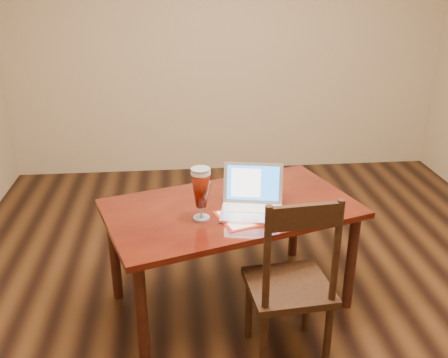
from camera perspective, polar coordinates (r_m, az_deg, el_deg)
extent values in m
plane|color=black|center=(3.40, 4.74, -14.36)|extent=(5.00, 5.00, 0.00)
cube|color=tan|center=(5.23, 0.37, 15.19)|extent=(4.50, 0.01, 2.70)
cube|color=#50170A|center=(3.08, 0.84, -3.40)|extent=(1.70, 1.27, 0.04)
cylinder|color=#33150C|center=(2.81, -9.38, -15.28)|extent=(0.07, 0.07, 0.67)
cylinder|color=#33150C|center=(3.31, 14.31, -9.20)|extent=(0.07, 0.07, 0.67)
cylinder|color=#33150C|center=(3.38, -12.41, -8.33)|extent=(0.07, 0.07, 0.67)
cylinder|color=#33150C|center=(3.81, 8.05, -4.20)|extent=(0.07, 0.07, 0.67)
cube|color=maroon|center=(2.96, 3.22, -4.19)|extent=(0.46, 0.39, 0.00)
cube|color=white|center=(2.96, 3.22, -4.16)|extent=(0.42, 0.34, 0.00)
cube|color=silver|center=(2.96, 3.14, -3.95)|extent=(0.40, 0.31, 0.02)
cube|color=silver|center=(3.00, 3.19, -3.36)|extent=(0.31, 0.17, 0.00)
cube|color=silver|center=(2.89, 3.08, -4.41)|extent=(0.10, 0.08, 0.00)
cube|color=silver|center=(3.05, 3.34, -0.45)|extent=(0.37, 0.14, 0.24)
cube|color=blue|center=(3.04, 3.33, -0.47)|extent=(0.32, 0.12, 0.20)
cube|color=white|center=(3.04, 2.52, -0.44)|extent=(0.19, 0.08, 0.17)
cylinder|color=silver|center=(2.92, -2.59, -4.45)|extent=(0.10, 0.10, 0.01)
cylinder|color=silver|center=(2.90, -2.60, -3.74)|extent=(0.02, 0.02, 0.07)
cylinder|color=beige|center=(2.80, -2.69, 0.78)|extent=(0.11, 0.11, 0.02)
cylinder|color=silver|center=(2.80, -2.70, 1.10)|extent=(0.11, 0.11, 0.01)
cylinder|color=silver|center=(3.29, -2.22, -0.87)|extent=(0.06, 0.06, 0.04)
cylinder|color=silver|center=(3.32, -2.00, -0.65)|extent=(0.06, 0.06, 0.04)
cube|color=black|center=(2.81, 7.40, -12.12)|extent=(0.48, 0.46, 0.04)
cylinder|color=black|center=(2.79, 4.55, -18.52)|extent=(0.04, 0.04, 0.43)
cylinder|color=black|center=(2.88, 11.76, -17.33)|extent=(0.04, 0.04, 0.43)
cylinder|color=black|center=(3.04, 2.87, -14.41)|extent=(0.04, 0.04, 0.43)
cylinder|color=black|center=(3.13, 9.43, -13.50)|extent=(0.04, 0.04, 0.43)
cylinder|color=black|center=(2.46, 4.94, -9.03)|extent=(0.04, 0.04, 0.57)
cylinder|color=black|center=(2.57, 12.73, -8.06)|extent=(0.04, 0.04, 0.57)
cube|color=black|center=(2.41, 9.23, -4.28)|extent=(0.36, 0.06, 0.13)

